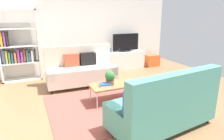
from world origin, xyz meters
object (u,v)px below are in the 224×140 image
at_px(tv_console, 125,60).
at_px(potted_plant, 110,78).
at_px(coffee_table, 114,85).
at_px(bottle_0, 119,50).
at_px(table_book_0, 105,85).
at_px(couch_green, 164,106).
at_px(vase_0, 110,50).
at_px(tv, 126,43).
at_px(bookshelf, 18,49).
at_px(vase_1, 114,50).
at_px(couch_beige, 81,69).
at_px(storage_trunk, 152,60).

bearing_deg(tv_console, potted_plant, -123.84).
bearing_deg(potted_plant, coffee_table, 7.73).
xyz_separation_m(tv_console, bottle_0, (-0.26, -0.04, 0.39)).
bearing_deg(table_book_0, coffee_table, 10.78).
distance_m(couch_green, vase_0, 4.04).
xyz_separation_m(tv, potted_plant, (-1.68, -2.49, -0.36)).
distance_m(tv_console, bookshelf, 3.60).
distance_m(vase_0, vase_1, 0.16).
bearing_deg(tv, couch_green, -108.17).
bearing_deg(vase_0, tv_console, -4.93).
bearing_deg(vase_0, potted_plant, -113.31).
distance_m(couch_beige, vase_1, 1.92).
bearing_deg(bookshelf, couch_beige, -34.63).
xyz_separation_m(bookshelf, vase_1, (3.12, 0.03, -0.27)).
bearing_deg(couch_green, bookshelf, 112.97).
xyz_separation_m(couch_green, vase_1, (0.86, 3.97, 0.27)).
height_order(storage_trunk, bottle_0, bottle_0).
bearing_deg(tv_console, bottle_0, -171.36).
bearing_deg(couch_beige, vase_1, -142.06).
height_order(tv_console, vase_1, vase_1).
height_order(coffee_table, tv, tv).
xyz_separation_m(couch_beige, bottle_0, (1.70, 1.03, 0.26)).
relative_size(storage_trunk, vase_1, 3.77).
bearing_deg(potted_plant, bookshelf, 126.30).
distance_m(couch_beige, coffee_table, 1.47).
bearing_deg(bookshelf, vase_1, 0.55).
relative_size(tv, table_book_0, 4.17).
relative_size(couch_green, bottle_0, 14.08).
distance_m(couch_beige, table_book_0, 1.47).
relative_size(couch_beige, bottle_0, 13.64).
bearing_deg(bottle_0, tv_console, 8.64).
distance_m(couch_green, tv, 4.13).
distance_m(bookshelf, table_book_0, 3.14).
bearing_deg(tv_console, couch_beige, -151.28).
bearing_deg(couch_green, vase_0, 73.08).
xyz_separation_m(potted_plant, table_book_0, (-0.13, -0.03, -0.16)).
distance_m(coffee_table, potted_plant, 0.23).
distance_m(bookshelf, bottle_0, 3.29).
bearing_deg(coffee_table, couch_green, -78.27).
relative_size(couch_green, table_book_0, 8.28).
distance_m(couch_beige, tv, 2.28).
bearing_deg(bookshelf, coffee_table, -51.96).
distance_m(coffee_table, bookshelf, 3.25).
xyz_separation_m(tv_console, vase_1, (-0.42, 0.05, 0.39)).
bearing_deg(bookshelf, storage_trunk, -1.48).
distance_m(potted_plant, table_book_0, 0.20).
xyz_separation_m(table_book_0, vase_1, (1.39, 2.59, 0.27)).
distance_m(couch_beige, potted_plant, 1.47).
xyz_separation_m(bookshelf, bottle_0, (3.28, -0.06, -0.27)).
height_order(potted_plant, bottle_0, bottle_0).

